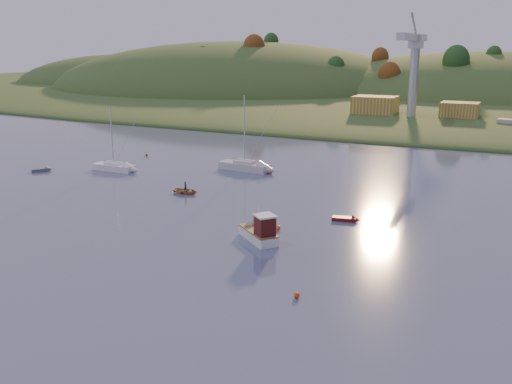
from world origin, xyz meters
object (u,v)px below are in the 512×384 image
at_px(sailboat_near, 114,166).
at_px(canoe, 186,191).
at_px(fishing_boat, 257,231).
at_px(sailboat_far, 245,166).
at_px(red_tender, 349,219).
at_px(grey_dinghy, 45,170).

height_order(sailboat_near, canoe, sailboat_near).
bearing_deg(fishing_boat, canoe, 2.33).
xyz_separation_m(fishing_boat, sailboat_far, (-16.79, 30.29, -0.16)).
distance_m(canoe, red_tender, 24.41).
bearing_deg(canoe, red_tender, -96.84).
distance_m(sailboat_near, red_tender, 44.32).
distance_m(red_tender, grey_dinghy, 53.31).
distance_m(fishing_boat, canoe, 21.64).
xyz_separation_m(red_tender, grey_dinghy, (-53.07, 5.01, 0.02)).
relative_size(canoe, red_tender, 1.05).
relative_size(red_tender, grey_dinghy, 1.04).
bearing_deg(canoe, fishing_boat, -127.84).
bearing_deg(sailboat_near, canoe, -22.47).
height_order(fishing_boat, grey_dinghy, fishing_boat).
bearing_deg(fishing_boat, sailboat_near, 9.57).
bearing_deg(canoe, grey_dinghy, 84.56).
relative_size(sailboat_far, red_tender, 3.61).
distance_m(sailboat_far, red_tender, 31.00).
relative_size(fishing_boat, sailboat_near, 0.63).
bearing_deg(sailboat_near, grey_dinghy, -152.27).
xyz_separation_m(fishing_boat, grey_dinghy, (-46.04, 15.46, -0.70)).
bearing_deg(canoe, sailboat_near, 67.10).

